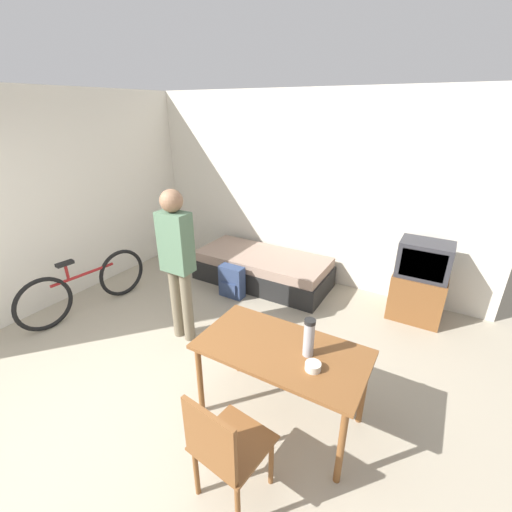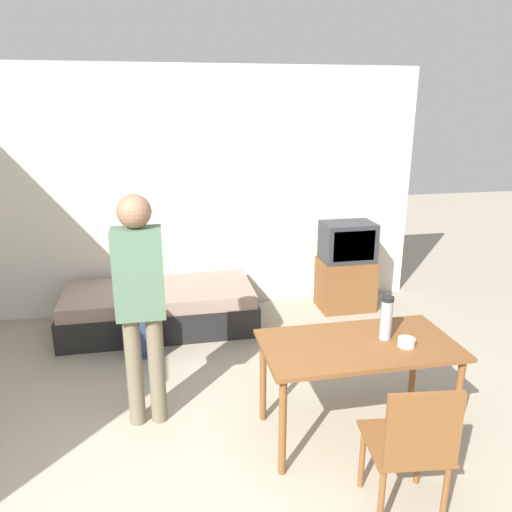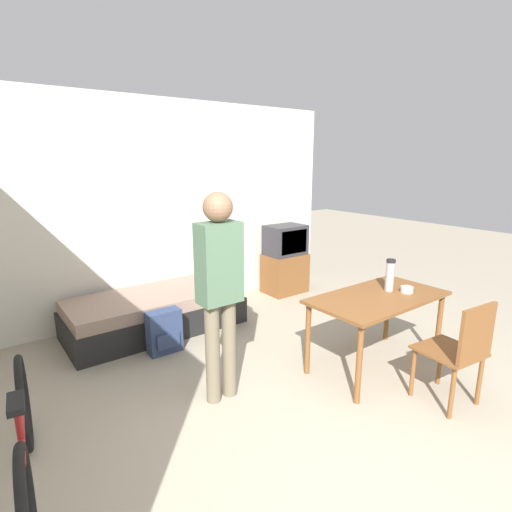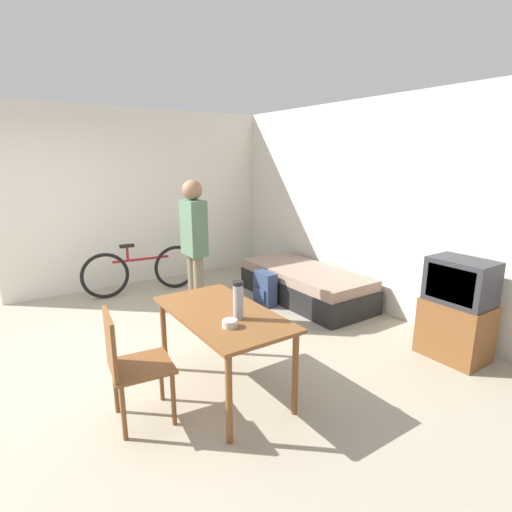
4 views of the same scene
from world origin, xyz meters
name	(u,v)px [view 4 (image 4 of 4)]	position (x,y,z in m)	size (l,w,h in m)	color
ground_plane	(74,367)	(0.00, 0.00, 0.00)	(20.00, 20.00, 0.00)	#9E937F
wall_back	(348,204)	(0.00, 3.66, 1.35)	(5.65, 0.06, 2.70)	silver
wall_left	(158,197)	(-2.35, 1.82, 1.35)	(0.06, 4.63, 2.70)	silver
daybed	(305,284)	(-0.20, 3.10, 0.22)	(2.00, 0.90, 0.45)	black
tv	(457,311)	(1.93, 3.25, 0.49)	(0.61, 0.45, 1.02)	brown
dining_table	(222,321)	(1.15, 1.02, 0.64)	(1.34, 0.71, 0.73)	brown
wooden_chair	(128,361)	(1.14, 0.22, 0.51)	(0.49, 0.49, 0.90)	brown
bicycle	(142,270)	(-1.77, 1.28, 0.34)	(0.24, 1.70, 0.76)	black
person_standing	(194,241)	(-0.31, 1.47, 1.02)	(0.34, 0.23, 1.73)	#6B604C
thermos_flask	(238,299)	(1.35, 1.05, 0.90)	(0.09, 0.09, 0.31)	#99999E
mate_bowl	(230,323)	(1.45, 0.92, 0.75)	(0.12, 0.12, 0.06)	beige
backpack	(265,289)	(-0.35, 2.52, 0.23)	(0.35, 0.19, 0.46)	navy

